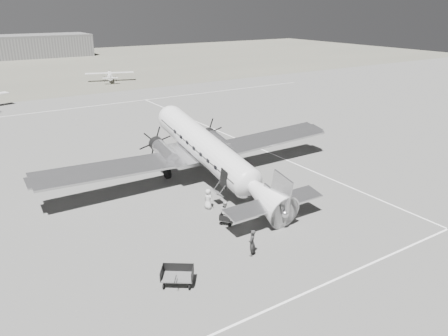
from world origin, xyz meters
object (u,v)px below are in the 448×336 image
ground_crew (252,243)px  dc3_airliner (212,155)px  light_plane_right (110,76)px  passenger (208,199)px  baggage_cart_near (228,217)px  ramp_agent (225,211)px  baggage_cart_far (177,277)px  hangar_main (18,47)px

ground_crew → dc3_airliner: bearing=-152.4°
light_plane_right → passenger: bearing=-84.8°
baggage_cart_near → ramp_agent: size_ratio=0.95×
baggage_cart_near → dc3_airliner: bearing=29.6°
light_plane_right → passenger: (-14.06, -63.61, -0.22)m
dc3_airliner → baggage_cart_far: size_ratio=15.50×
hangar_main → baggage_cart_far: bearing=-95.4°
light_plane_right → ramp_agent: (-14.06, -66.05, -0.26)m
baggage_cart_near → ground_crew: 4.76m
light_plane_right → ramp_agent: bearing=-84.4°
light_plane_right → passenger: light_plane_right is taller
baggage_cart_near → ramp_agent: (0.00, 0.34, 0.35)m
baggage_cart_far → passenger: size_ratio=1.17×
baggage_cart_far → ramp_agent: bearing=73.3°
light_plane_right → passenger: 65.15m
baggage_cart_far → ground_crew: 5.42m
ramp_agent → passenger: bearing=3.7°
baggage_cart_near → baggage_cart_far: size_ratio=0.77×
light_plane_right → passenger: size_ratio=6.10×
light_plane_right → ground_crew: light_plane_right is taller
hangar_main → passenger: (-5.64, -121.85, -2.48)m
hangar_main → baggage_cart_near: size_ratio=28.63×
hangar_main → passenger: bearing=-92.6°
hangar_main → baggage_cart_far: 130.07m
baggage_cart_far → dc3_airliner: bearing=86.4°
dc3_airliner → baggage_cart_far: bearing=-128.7°
light_plane_right → ground_crew: bearing=-84.5°
ground_crew → passenger: ground_crew is taller
baggage_cart_near → baggage_cart_far: 8.16m
ramp_agent → passenger: (0.00, 2.44, 0.05)m
baggage_cart_far → passenger: 10.06m
dc3_airliner → baggage_cart_far: 15.07m
passenger → ramp_agent: bearing=160.7°
baggage_cart_far → passenger: passenger is taller
dc3_airliner → light_plane_right: dc3_airliner is taller
light_plane_right → baggage_cart_far: size_ratio=5.24×
light_plane_right → ground_crew: 72.59m
ramp_agent → baggage_cart_near: bearing=-176.3°
ground_crew → ramp_agent: size_ratio=1.16×
ground_crew → hangar_main: bearing=-136.4°
light_plane_right → baggage_cart_far: (-20.64, -71.23, -0.50)m
baggage_cart_far → ramp_agent: (6.58, 5.17, 0.23)m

